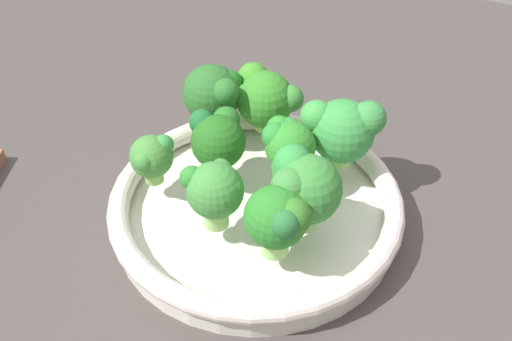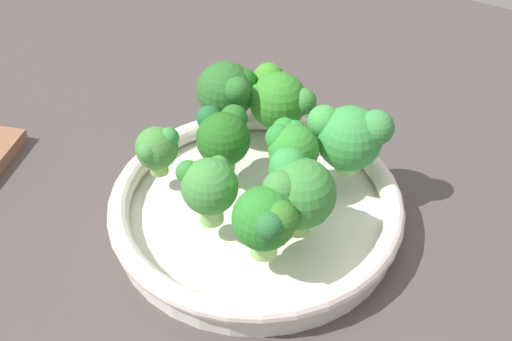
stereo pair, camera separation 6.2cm
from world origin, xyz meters
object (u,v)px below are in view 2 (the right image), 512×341
Objects in this scene: broccoli_floret_1 at (278,98)px; broccoli_floret_6 at (291,147)px; bowl at (256,207)px; broccoli_floret_5 at (350,136)px; broccoli_floret_3 at (296,189)px; broccoli_floret_8 at (227,92)px; broccoli_floret_4 at (157,149)px; broccoli_floret_7 at (223,136)px; broccoli_floret_0 at (210,186)px; broccoli_floret_2 at (267,221)px.

broccoli_floret_6 is at bearing -51.13° from broccoli_floret_1.
bowl is 4.47× the size of broccoli_floret_6.
broccoli_floret_5 reaches higher than broccoli_floret_1.
broccoli_floret_8 is at bearing 144.38° from broccoli_floret_3.
broccoli_floret_7 is at bearing 40.12° from broccoli_floret_4.
broccoli_floret_7 is at bearing 114.79° from broccoli_floret_0.
broccoli_floret_1 is at bearing 128.87° from broccoli_floret_6.
broccoli_floret_1 is at bearing 63.39° from broccoli_floret_4.
broccoli_floret_2 is 19.60cm from broccoli_floret_8.
bowl is 8.79cm from broccoli_floret_3.
broccoli_floret_2 is at bearing -94.10° from broccoli_floret_3.
broccoli_floret_5 is at bearing -13.43° from broccoli_floret_1.
broccoli_floret_2 reaches higher than broccoli_floret_6.
broccoli_floret_1 is 8.64cm from broccoli_floret_6.
broccoli_floret_0 is 8.87cm from broccoli_floret_4.
bowl is 8.11cm from broccoli_floret_0.
bowl is at bearing -70.49° from broccoli_floret_1.
broccoli_floret_3 reaches higher than broccoli_floret_1.
broccoli_floret_6 is 1.01× the size of broccoli_floret_7.
broccoli_floret_7 is (-10.39, 3.95, -0.85)cm from broccoli_floret_3.
broccoli_floret_5 is at bearing 29.64° from broccoli_floret_7.
broccoli_floret_1 is (-1.95, 15.57, -0.14)cm from broccoli_floret_0.
broccoli_floret_2 is at bearing -62.44° from broccoli_floret_1.
broccoli_floret_8 reaches higher than broccoli_floret_5.
broccoli_floret_0 is 7.80cm from broccoli_floret_3.
broccoli_floret_3 is 6.82cm from broccoli_floret_6.
broccoli_floret_8 is (-6.68, 13.00, 0.53)cm from broccoli_floret_0.
broccoli_floret_6 reaches higher than bowl.
broccoli_floret_7 is (-6.74, -1.78, -0.27)cm from broccoli_floret_6.
broccoli_floret_5 is 1.28× the size of broccoli_floret_7.
broccoli_floret_8 reaches higher than bowl.
broccoli_floret_0 reaches higher than bowl.
broccoli_floret_4 is (-10.10, -2.40, 4.98)cm from bowl.
broccoli_floret_8 is at bearing 137.07° from bowl.
broccoli_floret_2 is 1.35× the size of broccoli_floret_4.
broccoli_floret_6 is at bearing 27.19° from broccoli_floret_4.
broccoli_floret_2 is at bearing -46.50° from broccoli_floret_8.
broccoli_floret_8 is (-13.80, 9.89, -0.11)cm from broccoli_floret_3.
broccoli_floret_7 is at bearing -150.36° from broccoli_floret_5.
broccoli_floret_1 and broccoli_floret_2 have the same top height.
broccoli_floret_3 reaches higher than broccoli_floret_2.
broccoli_floret_7 reaches higher than bowl.
broccoli_floret_2 is 1.08× the size of broccoli_floret_7.
broccoli_floret_1 is (-3.69, 10.40, 5.86)cm from bowl.
broccoli_floret_4 is (-15.18, 3.99, -1.25)cm from broccoli_floret_2.
broccoli_floret_7 is at bearing -98.79° from broccoli_floret_1.
broccoli_floret_7 is at bearing 159.26° from bowl.
broccoli_floret_1 is 1.12× the size of broccoli_floret_7.
broccoli_floret_3 is 15.58cm from broccoli_floret_4.
broccoli_floret_4 is (-8.36, 2.77, -1.02)cm from broccoli_floret_0.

